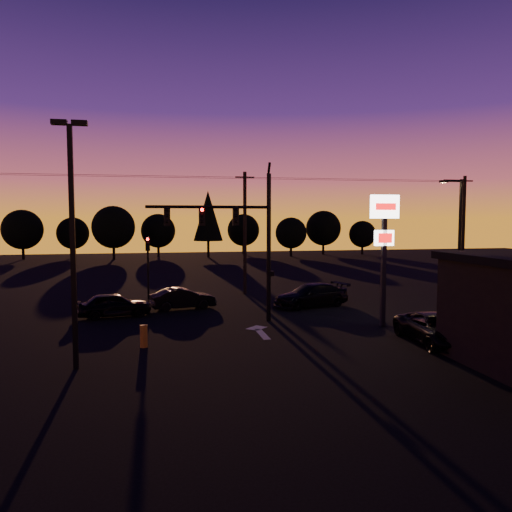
# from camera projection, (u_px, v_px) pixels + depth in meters

# --- Properties ---
(ground) EXTENTS (120.00, 120.00, 0.00)m
(ground) POSITION_uv_depth(u_px,v_px,m) (256.00, 340.00, 23.06)
(ground) COLOR black
(ground) RESTS_ON ground
(lane_arrow) EXTENTS (1.20, 3.10, 0.01)m
(lane_arrow) POSITION_uv_depth(u_px,v_px,m) (260.00, 331.00, 24.78)
(lane_arrow) COLOR beige
(lane_arrow) RESTS_ON ground
(traffic_signal_mast) EXTENTS (6.79, 0.52, 8.58)m
(traffic_signal_mast) POSITION_uv_depth(u_px,v_px,m) (240.00, 231.00, 26.56)
(traffic_signal_mast) COLOR black
(traffic_signal_mast) RESTS_ON ground
(secondary_signal) EXTENTS (0.30, 0.31, 4.35)m
(secondary_signal) POSITION_uv_depth(u_px,v_px,m) (148.00, 260.00, 33.06)
(secondary_signal) COLOR black
(secondary_signal) RESTS_ON ground
(parking_lot_light) EXTENTS (1.25, 0.30, 9.14)m
(parking_lot_light) POSITION_uv_depth(u_px,v_px,m) (72.00, 228.00, 18.23)
(parking_lot_light) COLOR black
(parking_lot_light) RESTS_ON ground
(pylon_sign) EXTENTS (1.50, 0.28, 6.80)m
(pylon_sign) POSITION_uv_depth(u_px,v_px,m) (384.00, 232.00, 25.54)
(pylon_sign) COLOR black
(pylon_sign) RESTS_ON ground
(streetlight) EXTENTS (1.55, 0.35, 8.00)m
(streetlight) POSITION_uv_depth(u_px,v_px,m) (458.00, 237.00, 30.87)
(streetlight) COLOR black
(streetlight) RESTS_ON ground
(utility_pole_1) EXTENTS (1.40, 0.26, 9.00)m
(utility_pole_1) POSITION_uv_depth(u_px,v_px,m) (245.00, 232.00, 36.78)
(utility_pole_1) COLOR black
(utility_pole_1) RESTS_ON ground
(utility_pole_2) EXTENTS (1.40, 0.26, 9.00)m
(utility_pole_2) POSITION_uv_depth(u_px,v_px,m) (463.00, 231.00, 40.37)
(utility_pole_2) COLOR black
(utility_pole_2) RESTS_ON ground
(power_wires) EXTENTS (36.00, 1.22, 0.07)m
(power_wires) POSITION_uv_depth(u_px,v_px,m) (245.00, 178.00, 36.48)
(power_wires) COLOR black
(power_wires) RESTS_ON ground
(bollard) EXTENTS (0.33, 0.33, 0.98)m
(bollard) POSITION_uv_depth(u_px,v_px,m) (144.00, 336.00, 21.69)
(bollard) COLOR #B67718
(bollard) RESTS_ON ground
(tree_0) EXTENTS (5.36, 5.36, 6.74)m
(tree_0) POSITION_uv_depth(u_px,v_px,m) (22.00, 230.00, 67.20)
(tree_0) COLOR black
(tree_0) RESTS_ON ground
(tree_1) EXTENTS (4.54, 4.54, 5.71)m
(tree_1) POSITION_uv_depth(u_px,v_px,m) (73.00, 233.00, 71.38)
(tree_1) COLOR black
(tree_1) RESTS_ON ground
(tree_2) EXTENTS (5.77, 5.78, 7.26)m
(tree_2) POSITION_uv_depth(u_px,v_px,m) (113.00, 227.00, 67.62)
(tree_2) COLOR black
(tree_2) RESTS_ON ground
(tree_3) EXTENTS (4.95, 4.95, 6.22)m
(tree_3) POSITION_uv_depth(u_px,v_px,m) (158.00, 231.00, 72.77)
(tree_3) COLOR black
(tree_3) RESTS_ON ground
(tree_4) EXTENTS (4.18, 4.18, 9.50)m
(tree_4) POSITION_uv_depth(u_px,v_px,m) (208.00, 216.00, 71.07)
(tree_4) COLOR black
(tree_4) RESTS_ON ground
(tree_5) EXTENTS (4.95, 4.95, 6.22)m
(tree_5) POSITION_uv_depth(u_px,v_px,m) (243.00, 230.00, 77.32)
(tree_5) COLOR black
(tree_5) RESTS_ON ground
(tree_6) EXTENTS (4.54, 4.54, 5.71)m
(tree_6) POSITION_uv_depth(u_px,v_px,m) (291.00, 233.00, 72.68)
(tree_6) COLOR black
(tree_6) RESTS_ON ground
(tree_7) EXTENTS (5.36, 5.36, 6.74)m
(tree_7) POSITION_uv_depth(u_px,v_px,m) (323.00, 228.00, 76.76)
(tree_7) COLOR black
(tree_7) RESTS_ON ground
(tree_8) EXTENTS (4.12, 4.12, 5.19)m
(tree_8) POSITION_uv_depth(u_px,v_px,m) (362.00, 234.00, 77.05)
(tree_8) COLOR black
(tree_8) RESTS_ON ground
(car_left) EXTENTS (4.32, 2.34, 1.40)m
(car_left) POSITION_uv_depth(u_px,v_px,m) (114.00, 305.00, 28.35)
(car_left) COLOR black
(car_left) RESTS_ON ground
(car_mid) EXTENTS (4.17, 2.16, 1.31)m
(car_mid) POSITION_uv_depth(u_px,v_px,m) (183.00, 298.00, 30.81)
(car_mid) COLOR black
(car_mid) RESTS_ON ground
(car_right) EXTENTS (5.38, 3.39, 1.45)m
(car_right) POSITION_uv_depth(u_px,v_px,m) (311.00, 295.00, 31.69)
(car_right) COLOR black
(car_right) RESTS_ON ground
(suv_parked) EXTENTS (2.42, 4.91, 1.34)m
(suv_parked) POSITION_uv_depth(u_px,v_px,m) (437.00, 329.00, 22.25)
(suv_parked) COLOR black
(suv_parked) RESTS_ON ground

